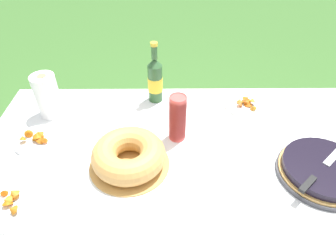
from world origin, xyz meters
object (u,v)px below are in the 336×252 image
serving_knife (322,168)px  snack_plate_near (246,103)px  bundt_cake (129,156)px  cup_stack (178,118)px  paper_towel_roll (47,96)px  cider_bottle_green (155,80)px  snack_plate_left (37,139)px  snack_plate_right (9,204)px  berry_tart (323,171)px

serving_knife → snack_plate_near: (-0.18, 0.48, -0.05)m
serving_knife → bundt_cake: bundt_cake is taller
cup_stack → paper_towel_roll: bearing=163.7°
cup_stack → cider_bottle_green: cider_bottle_green is taller
cup_stack → snack_plate_near: bearing=33.8°
snack_plate_near → bundt_cake: bearing=-143.8°
serving_knife → cider_bottle_green: size_ratio=0.95×
serving_knife → cider_bottle_green: bearing=97.4°
snack_plate_near → paper_towel_roll: (-0.95, -0.06, 0.09)m
cup_stack → serving_knife: bearing=-25.0°
snack_plate_left → snack_plate_right: (0.01, -0.33, -0.00)m
berry_tart → paper_towel_roll: 1.22m
snack_plate_left → paper_towel_roll: 0.22m
cup_stack → berry_tart: bearing=-22.4°
cider_bottle_green → snack_plate_left: (-0.51, -0.31, -0.10)m
berry_tart → cider_bottle_green: bearing=141.5°
bundt_cake → snack_plate_near: 0.67m
bundt_cake → snack_plate_left: 0.44m
snack_plate_left → snack_plate_right: bearing=-88.2°
snack_plate_near → snack_plate_left: 0.99m
bundt_cake → snack_plate_near: (0.54, 0.40, -0.04)m
snack_plate_left → snack_plate_right: snack_plate_left is taller
berry_tart → bundt_cake: bearing=175.3°
berry_tart → serving_knife: (-0.02, -0.02, 0.04)m
berry_tart → snack_plate_right: berry_tart is taller
serving_knife → paper_towel_roll: paper_towel_roll is taller
paper_towel_roll → snack_plate_right: bearing=-89.8°
paper_towel_roll → bundt_cake: bearing=-40.0°
cup_stack → cider_bottle_green: bearing=109.2°
berry_tart → serving_knife: size_ratio=1.15×
snack_plate_left → paper_towel_roll: (0.01, 0.20, 0.09)m
bundt_cake → cup_stack: cup_stack is taller
bundt_cake → snack_plate_near: bundt_cake is taller
cup_stack → snack_plate_left: cup_stack is taller
snack_plate_right → snack_plate_left: bearing=91.8°
cider_bottle_green → paper_towel_roll: size_ratio=1.49×
cup_stack → snack_plate_right: (-0.60, -0.36, -0.10)m
serving_knife → cup_stack: cup_stack is taller
berry_tart → snack_plate_near: (-0.20, 0.46, -0.01)m
cup_stack → snack_plate_left: 0.61m
serving_knife → cider_bottle_green: cider_bottle_green is taller
snack_plate_near → snack_plate_right: snack_plate_near is taller
snack_plate_near → berry_tart: bearing=-66.8°
bundt_cake → paper_towel_roll: bearing=140.0°
snack_plate_near → snack_plate_right: 1.12m
berry_tart → snack_plate_near: bearing=113.2°
snack_plate_near → paper_towel_roll: size_ratio=1.02×
cup_stack → paper_towel_roll: cup_stack is taller
snack_plate_near → snack_plate_right: size_ratio=0.97×
cider_bottle_green → paper_towel_roll: 0.51m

